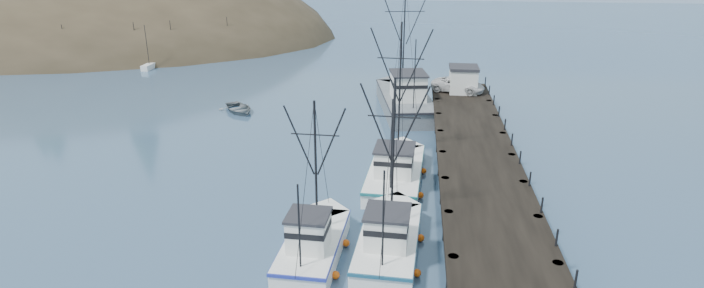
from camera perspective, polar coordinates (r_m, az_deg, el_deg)
name	(u,v)px	position (r m, az deg, el deg)	size (l,w,h in m)	color
ground	(235,285)	(30.77, -12.04, -14.14)	(400.00, 400.00, 0.00)	#2E4967
pier	(477,157)	(43.03, 12.82, -1.28)	(6.00, 44.00, 2.00)	black
headland	(3,54)	(134.26, -32.51, 7.92)	(134.80, 78.00, 51.00)	#382D1E
moored_sailboats	(161,55)	(92.29, -19.24, 8.74)	(21.16, 20.83, 6.35)	white
trawler_near	(389,238)	(32.76, 3.89, -9.68)	(3.82, 10.30, 10.56)	white
trawler_mid	(314,242)	(32.33, -3.93, -10.13)	(3.40, 9.22, 9.43)	white
trawler_far	(396,170)	(41.92, 4.60, -2.69)	(4.41, 11.98, 12.14)	white
work_vessel	(404,99)	(59.50, 5.45, 4.72)	(7.15, 16.15, 13.37)	slate
pier_shed	(463,79)	(59.67, 11.48, 6.63)	(3.00, 3.20, 2.80)	silver
pickup_truck	(458,85)	(59.78, 10.96, 6.05)	(2.57, 5.57, 1.55)	silver
motorboat	(239,112)	(60.04, -11.66, 3.31)	(3.52, 4.92, 1.02)	slate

